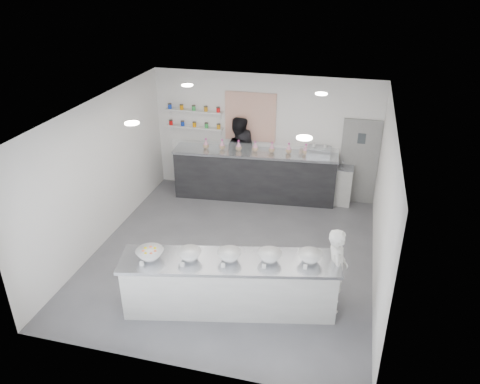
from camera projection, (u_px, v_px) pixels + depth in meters
The scene contains 26 objects.
floor at pixel (233, 254), 9.47m from camera, with size 6.00×6.00×0.00m, color #515156.
ceiling at pixel (231, 111), 8.12m from camera, with size 6.00×6.00×0.00m, color white.
back_wall at pixel (264, 136), 11.39m from camera, with size 5.50×5.50×0.00m, color white.
left_wall at pixel (100, 173), 9.40m from camera, with size 6.00×6.00×0.00m, color white.
right_wall at pixel (383, 205), 8.18m from camera, with size 6.00×6.00×0.00m, color white.
back_door at pixel (359, 162), 11.06m from camera, with size 0.88×0.04×2.10m, color gray.
pattern_panel at pixel (250, 117), 11.24m from camera, with size 1.25×0.03×1.20m, color #C25834.
jar_shelf_lower at pixel (195, 127), 11.65m from camera, with size 1.45×0.22×0.04m, color silver.
jar_shelf_upper at pixel (194, 111), 11.46m from camera, with size 1.45×0.22×0.04m, color silver.
preserve_jars at pixel (194, 117), 11.50m from camera, with size 1.45×0.10×0.56m, color red, non-canonical shape.
downlight_0 at pixel (132, 123), 7.57m from camera, with size 0.24×0.24×0.02m, color white.
downlight_1 at pixel (304, 138), 6.95m from camera, with size 0.24×0.24×0.02m, color white.
downlight_2 at pixel (187, 85), 9.82m from camera, with size 0.24×0.24×0.02m, color white.
downlight_3 at pixel (321, 94), 9.20m from camera, with size 0.24×0.24×0.02m, color white.
prep_counter at pixel (230, 284), 7.82m from camera, with size 3.59×0.81×0.98m, color #B0B0AA.
back_bar at pixel (255, 175), 11.47m from camera, with size 3.94×0.72×1.22m, color black.
sneeze_guard at pixel (253, 150), 10.82m from camera, with size 3.89×0.02×0.33m, color white.
espresso_ledge at pixel (324, 184), 11.31m from camera, with size 1.31×0.42×0.97m, color #B0B0AA.
espresso_machine at pixel (319, 156), 11.04m from camera, with size 0.55×0.38×0.42m, color #93969E.
cup_stacks at pixel (303, 156), 11.14m from camera, with size 0.24×0.24×0.33m, color tan, non-canonical shape.
prep_bowls at pixel (229, 256), 7.57m from camera, with size 3.00×0.50×0.16m, color white, non-canonical shape.
label_cards at pixel (214, 276), 7.17m from camera, with size 2.66×0.04×0.07m, color white, non-canonical shape.
cookie_bags at pixel (255, 146), 11.13m from camera, with size 2.55×0.15×0.27m, color pink, non-canonical shape.
woman_prep at pixel (336, 270), 7.72m from camera, with size 0.56×0.37×1.53m, color white.
staff_left at pixel (238, 155), 11.63m from camera, with size 0.95×0.74×1.96m, color black.
staff_right at pixel (244, 161), 11.66m from camera, with size 0.81×0.53×1.66m, color black.
Camera 1 is at (2.10, -7.61, 5.38)m, focal length 35.00 mm.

